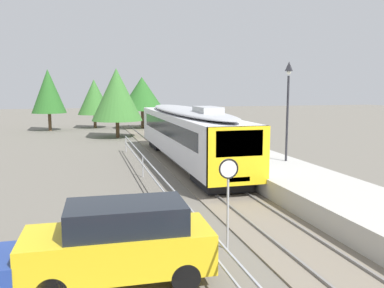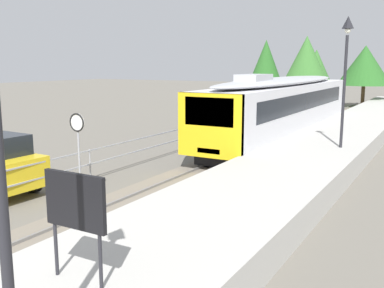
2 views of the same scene
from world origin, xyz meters
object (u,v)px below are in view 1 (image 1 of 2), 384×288
at_px(platform_lamp_mid_platform, 288,92).
at_px(speed_limit_sign, 228,181).
at_px(parked_suv_yellow, 121,242).
at_px(commuter_train, 187,131).

height_order(platform_lamp_mid_platform, speed_limit_sign, platform_lamp_mid_platform).
distance_m(speed_limit_sign, parked_suv_yellow, 3.64).
xyz_separation_m(platform_lamp_mid_platform, speed_limit_sign, (-6.55, -8.58, -2.50)).
bearing_deg(speed_limit_sign, commuter_train, 80.58).
xyz_separation_m(commuter_train, parked_suv_yellow, (-5.55, -14.89, -1.08)).
height_order(commuter_train, platform_lamp_mid_platform, platform_lamp_mid_platform).
height_order(platform_lamp_mid_platform, parked_suv_yellow, platform_lamp_mid_platform).
distance_m(commuter_train, platform_lamp_mid_platform, 7.12).
xyz_separation_m(speed_limit_sign, parked_suv_yellow, (-3.27, -1.18, -1.06)).
xyz_separation_m(commuter_train, speed_limit_sign, (-2.27, -13.71, -0.02)).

